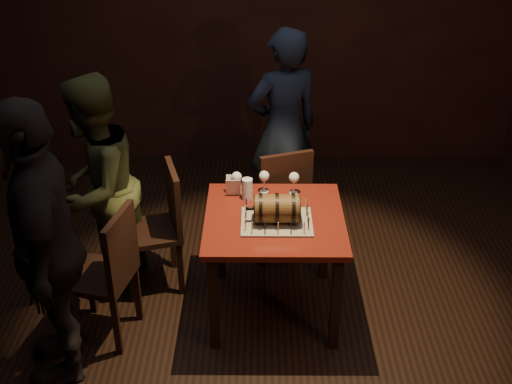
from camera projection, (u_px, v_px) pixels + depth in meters
room_shell at (259, 129)px, 3.75m from camera, size 5.04×5.04×2.80m
pub_table at (274, 231)px, 4.19m from camera, size 0.90×0.90×0.75m
cake_board at (277, 222)px, 4.07m from camera, size 0.45×0.35×0.01m
barrel_cake at (277, 209)px, 4.02m from camera, size 0.34×0.20×0.20m
birthday_candles at (277, 215)px, 4.05m from camera, size 0.40×0.30×0.09m
wine_glass_left at (237, 178)px, 4.35m from camera, size 0.07×0.07×0.16m
wine_glass_mid at (264, 177)px, 4.36m from camera, size 0.07×0.07×0.16m
wine_glass_right at (294, 178)px, 4.35m from camera, size 0.07×0.07×0.16m
pint_of_ale at (247, 189)px, 4.30m from camera, size 0.07×0.07×0.15m
menu_card at (233, 186)px, 4.36m from camera, size 0.10×0.05×0.13m
chair_back at (281, 197)px, 4.82m from camera, size 0.51×0.51×0.93m
chair_left_rear at (161, 221)px, 4.51m from camera, size 0.49×0.49×0.93m
chair_left_front at (109, 269)px, 4.02m from camera, size 0.48×0.48×0.93m
person_back at (283, 130)px, 5.14m from camera, size 0.71×0.59×1.67m
person_left_rear at (95, 189)px, 4.36m from camera, size 0.80×0.91×1.60m
person_left_front at (46, 246)px, 3.60m from camera, size 0.67×1.11×1.78m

